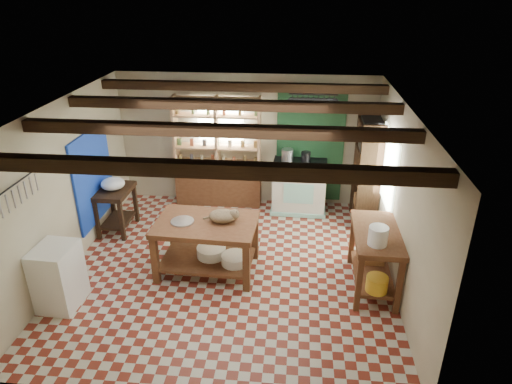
# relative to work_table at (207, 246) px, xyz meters

# --- Properties ---
(floor) EXTENTS (5.00, 5.00, 0.02)m
(floor) POSITION_rel_work_table_xyz_m (0.33, 0.07, -0.44)
(floor) COLOR maroon
(floor) RESTS_ON ground
(ceiling) EXTENTS (5.00, 5.00, 0.02)m
(ceiling) POSITION_rel_work_table_xyz_m (0.33, 0.07, 2.17)
(ceiling) COLOR #434448
(ceiling) RESTS_ON wall_back
(wall_back) EXTENTS (5.00, 0.04, 2.60)m
(wall_back) POSITION_rel_work_table_xyz_m (0.33, 2.57, 0.87)
(wall_back) COLOR beige
(wall_back) RESTS_ON floor
(wall_front) EXTENTS (5.00, 0.04, 2.60)m
(wall_front) POSITION_rel_work_table_xyz_m (0.33, -2.43, 0.87)
(wall_front) COLOR beige
(wall_front) RESTS_ON floor
(wall_left) EXTENTS (0.04, 5.00, 2.60)m
(wall_left) POSITION_rel_work_table_xyz_m (-2.17, 0.07, 0.87)
(wall_left) COLOR beige
(wall_left) RESTS_ON floor
(wall_right) EXTENTS (0.04, 5.00, 2.60)m
(wall_right) POSITION_rel_work_table_xyz_m (2.83, 0.07, 0.87)
(wall_right) COLOR beige
(wall_right) RESTS_ON floor
(ceiling_beams) EXTENTS (5.00, 3.80, 0.15)m
(ceiling_beams) POSITION_rel_work_table_xyz_m (0.33, 0.07, 2.05)
(ceiling_beams) COLOR #311E11
(ceiling_beams) RESTS_ON ceiling
(blue_wall_patch) EXTENTS (0.04, 1.40, 1.60)m
(blue_wall_patch) POSITION_rel_work_table_xyz_m (-2.14, 0.97, 0.67)
(blue_wall_patch) COLOR blue
(blue_wall_patch) RESTS_ON wall_left
(green_wall_patch) EXTENTS (1.30, 0.04, 2.30)m
(green_wall_patch) POSITION_rel_work_table_xyz_m (1.58, 2.54, 0.82)
(green_wall_patch) COLOR #1B4426
(green_wall_patch) RESTS_ON wall_back
(window_back) EXTENTS (0.90, 0.02, 0.80)m
(window_back) POSITION_rel_work_table_xyz_m (-0.17, 2.55, 1.27)
(window_back) COLOR silver
(window_back) RESTS_ON wall_back
(window_right) EXTENTS (0.02, 1.30, 1.20)m
(window_right) POSITION_rel_work_table_xyz_m (2.81, 1.07, 0.97)
(window_right) COLOR silver
(window_right) RESTS_ON wall_right
(utensil_rail) EXTENTS (0.06, 0.90, 0.28)m
(utensil_rail) POSITION_rel_work_table_xyz_m (-2.11, -1.13, 1.35)
(utensil_rail) COLOR black
(utensil_rail) RESTS_ON wall_left
(pot_rack) EXTENTS (0.86, 0.12, 0.36)m
(pot_rack) POSITION_rel_work_table_xyz_m (1.58, 2.12, 1.75)
(pot_rack) COLOR black
(pot_rack) RESTS_ON ceiling
(shelving_unit) EXTENTS (1.70, 0.34, 2.20)m
(shelving_unit) POSITION_rel_work_table_xyz_m (-0.22, 2.38, 0.67)
(shelving_unit) COLOR tan
(shelving_unit) RESTS_ON floor
(tall_rack) EXTENTS (0.40, 0.86, 2.00)m
(tall_rack) POSITION_rel_work_table_xyz_m (2.61, 1.87, 0.57)
(tall_rack) COLOR #311E11
(tall_rack) RESTS_ON floor
(work_table) EXTENTS (1.56, 1.08, 0.86)m
(work_table) POSITION_rel_work_table_xyz_m (0.00, 0.00, 0.00)
(work_table) COLOR brown
(work_table) RESTS_ON floor
(stove) EXTENTS (1.05, 0.73, 1.01)m
(stove) POSITION_rel_work_table_xyz_m (1.40, 2.22, 0.07)
(stove) COLOR beige
(stove) RESTS_ON floor
(prep_table) EXTENTS (0.57, 0.82, 0.82)m
(prep_table) POSITION_rel_work_table_xyz_m (-1.87, 1.10, -0.02)
(prep_table) COLOR #311E11
(prep_table) RESTS_ON floor
(white_cabinet) EXTENTS (0.55, 0.64, 0.92)m
(white_cabinet) POSITION_rel_work_table_xyz_m (-1.89, -1.01, 0.03)
(white_cabinet) COLOR white
(white_cabinet) RESTS_ON floor
(right_counter) EXTENTS (0.68, 1.31, 0.93)m
(right_counter) POSITION_rel_work_table_xyz_m (2.51, -0.18, 0.04)
(right_counter) COLOR brown
(right_counter) RESTS_ON floor
(cat) EXTENTS (0.45, 0.37, 0.19)m
(cat) POSITION_rel_work_table_xyz_m (0.25, 0.04, 0.52)
(cat) COLOR #8F7453
(cat) RESTS_ON work_table
(steel_tray) EXTENTS (0.37, 0.37, 0.02)m
(steel_tray) POSITION_rel_work_table_xyz_m (-0.35, -0.03, 0.44)
(steel_tray) COLOR #B6B5BD
(steel_tray) RESTS_ON work_table
(basin_large) EXTENTS (0.48, 0.48, 0.16)m
(basin_large) POSITION_rel_work_table_xyz_m (0.05, 0.05, -0.12)
(basin_large) COLOR white
(basin_large) RESTS_ON work_table
(basin_small) EXTENTS (0.43, 0.43, 0.14)m
(basin_small) POSITION_rel_work_table_xyz_m (0.44, -0.12, -0.13)
(basin_small) COLOR white
(basin_small) RESTS_ON work_table
(kettle_left) EXTENTS (0.23, 0.23, 0.26)m
(kettle_left) POSITION_rel_work_table_xyz_m (1.15, 2.23, 0.70)
(kettle_left) COLOR #B6B5BD
(kettle_left) RESTS_ON stove
(kettle_right) EXTENTS (0.18, 0.18, 0.22)m
(kettle_right) POSITION_rel_work_table_xyz_m (1.50, 2.22, 0.69)
(kettle_right) COLOR black
(kettle_right) RESTS_ON stove
(enamel_bowl) EXTENTS (0.42, 0.42, 0.21)m
(enamel_bowl) POSITION_rel_work_table_xyz_m (-1.87, 1.10, 0.49)
(enamel_bowl) COLOR white
(enamel_bowl) RESTS_ON prep_table
(white_bucket) EXTENTS (0.27, 0.27, 0.26)m
(white_bucket) POSITION_rel_work_table_xyz_m (2.45, -0.53, 0.63)
(white_bucket) COLOR white
(white_bucket) RESTS_ON right_counter
(wicker_basket) EXTENTS (0.39, 0.32, 0.27)m
(wicker_basket) POSITION_rel_work_table_xyz_m (2.52, 0.12, -0.05)
(wicker_basket) COLOR #AB7445
(wicker_basket) RESTS_ON right_counter
(yellow_tub) EXTENTS (0.31, 0.31, 0.22)m
(yellow_tub) POSITION_rel_work_table_xyz_m (2.50, -0.63, -0.07)
(yellow_tub) COLOR yellow
(yellow_tub) RESTS_ON right_counter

